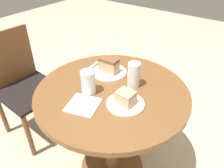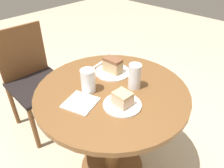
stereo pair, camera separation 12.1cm
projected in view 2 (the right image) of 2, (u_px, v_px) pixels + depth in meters
ground_plane at (112, 167)px, 1.64m from camera, size 8.00×8.00×0.00m
table at (112, 114)px, 1.34m from camera, size 0.87×0.87×0.72m
chair at (34, 79)px, 1.81m from camera, size 0.44×0.46×0.87m
plate_near at (113, 72)px, 1.39m from camera, size 0.22×0.22×0.01m
plate_far at (122, 105)px, 1.12m from camera, size 0.20×0.20×0.01m
cake_slice_near at (113, 65)px, 1.36m from camera, size 0.07×0.12×0.09m
cake_slice_far at (122, 99)px, 1.10m from camera, size 0.08×0.09×0.07m
glass_lemonade at (135, 78)px, 1.22m from camera, size 0.07×0.07×0.15m
glass_water at (88, 82)px, 1.20m from camera, size 0.08×0.08×0.13m
napkin_stack at (81, 103)px, 1.14m from camera, size 0.19×0.19×0.01m
fork at (95, 67)px, 1.45m from camera, size 0.18×0.04×0.00m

